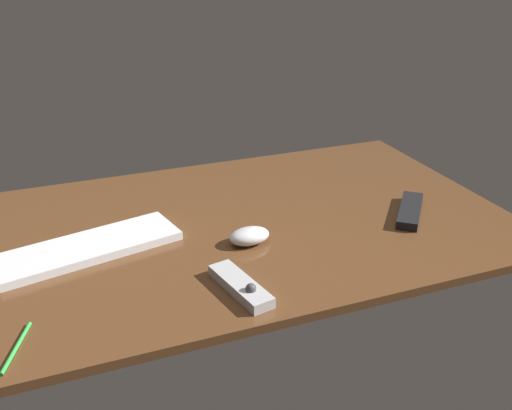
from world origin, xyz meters
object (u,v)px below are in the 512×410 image
Objects in this scene: tv_remote at (410,211)px; pen at (16,347)px; keyboard at (88,248)px; computer_mouse at (249,236)px; media_remote at (241,286)px.

pen is at bearing 141.66° from tv_remote.
tv_remote reaches higher than keyboard.
media_remote is at bearing -119.03° from computer_mouse.
tv_remote is at bearing 96.89° from media_remote.
keyboard is at bearing -6.36° from pen.
keyboard is at bearing 161.29° from computer_mouse.
computer_mouse is at bearing -46.64° from pen.
media_remote is 1.33× the size of pen.
computer_mouse is at bearing 128.66° from tv_remote.
pen is at bearing -97.79° from media_remote.
tv_remote is (52.90, 17.68, -0.10)cm from media_remote.
keyboard is 2.23× the size of media_remote.
media_remote is 43.12cm from pen.
pen is at bearing -129.80° from keyboard.
computer_mouse reaches higher than tv_remote.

